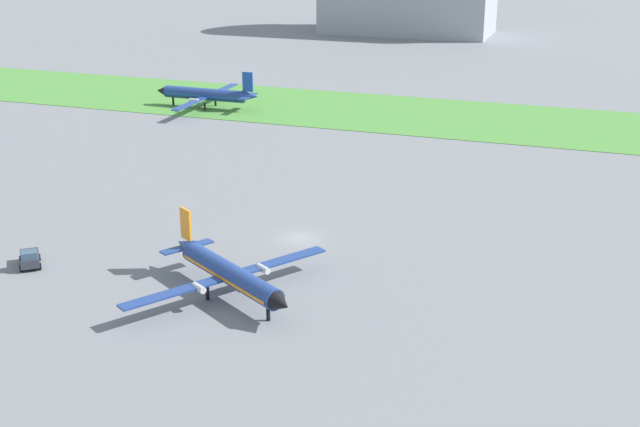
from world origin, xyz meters
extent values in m
plane|color=slate|center=(0.00, 0.00, 0.00)|extent=(600.00, 600.00, 0.00)
cube|color=#478438|center=(0.00, 60.67, 0.04)|extent=(360.00, 28.00, 0.08)
cylinder|color=navy|center=(-37.73, 53.73, 2.52)|extent=(15.15, 2.26, 2.10)
cone|color=black|center=(-46.13, 53.82, 2.52)|extent=(2.12, 2.08, 2.06)
cone|color=navy|center=(-28.90, 53.64, 2.78)|extent=(2.96, 1.92, 1.89)
cube|color=#19479E|center=(-37.73, 53.73, 2.36)|extent=(14.31, 2.30, 0.29)
cube|color=navy|center=(-37.37, 47.95, 2.15)|extent=(1.60, 11.57, 0.21)
cube|color=navy|center=(-37.24, 59.51, 2.15)|extent=(1.60, 11.57, 0.21)
cylinder|color=#B7BABF|center=(-37.93, 50.04, 2.15)|extent=(1.69, 0.69, 0.67)
cylinder|color=#B7BABF|center=(-37.85, 57.43, 2.15)|extent=(1.69, 0.69, 0.67)
cube|color=#19479E|center=(-29.32, 53.64, 5.25)|extent=(1.89, 0.27, 3.36)
cube|color=navy|center=(-29.34, 52.17, 2.73)|extent=(1.29, 2.95, 0.17)
cube|color=navy|center=(-29.31, 55.11, 2.73)|extent=(1.29, 2.95, 0.17)
cylinder|color=black|center=(-44.03, 53.80, 0.74)|extent=(0.38, 0.38, 1.47)
cylinder|color=black|center=(-36.70, 51.64, 0.74)|extent=(0.38, 0.38, 1.47)
cylinder|color=black|center=(-36.65, 55.80, 0.74)|extent=(0.38, 0.38, 1.47)
cylinder|color=navy|center=(-0.59, -16.23, 2.37)|extent=(13.04, 9.36, 1.98)
cone|color=black|center=(6.06, -20.51, 2.37)|extent=(2.71, 2.70, 1.94)
cone|color=navy|center=(-7.57, -11.75, 2.62)|extent=(3.29, 2.99, 1.78)
cube|color=orange|center=(-0.59, -16.23, 2.22)|extent=(12.39, 8.96, 0.28)
cube|color=navy|center=(2.02, -11.45, 2.03)|extent=(7.04, 9.89, 0.20)
cube|color=navy|center=(-3.86, -20.59, 2.03)|extent=(7.04, 9.89, 0.20)
cylinder|color=#B7BABF|center=(1.42, -13.39, 2.03)|extent=(1.67, 1.39, 0.63)
cylinder|color=#B7BABF|center=(-2.34, -19.25, 2.03)|extent=(1.67, 1.39, 0.63)
cube|color=orange|center=(-7.24, -11.96, 4.94)|extent=(1.62, 1.16, 3.16)
cube|color=navy|center=(-6.49, -10.80, 2.57)|extent=(2.49, 2.97, 0.16)
cube|color=navy|center=(-7.99, -13.12, 2.57)|extent=(2.49, 2.97, 0.16)
cylinder|color=black|center=(4.40, -19.44, 0.69)|extent=(0.36, 0.36, 1.38)
cylinder|color=black|center=(-0.36, -14.05, 0.69)|extent=(0.36, 0.36, 1.38)
cylinder|color=black|center=(-2.48, -17.35, 0.69)|extent=(0.36, 0.36, 1.38)
cube|color=#2D333D|center=(-22.82, -16.04, 0.80)|extent=(3.62, 3.95, 0.90)
cube|color=#334C60|center=(-22.20, -16.84, 1.60)|extent=(1.99, 1.95, 0.70)
cylinder|color=black|center=(-21.34, -16.49, 0.35)|extent=(0.63, 0.71, 0.70)
cylinder|color=black|center=(-22.76, -17.59, 0.35)|extent=(0.63, 0.71, 0.70)
cylinder|color=black|center=(-22.87, -14.49, 0.35)|extent=(0.63, 0.71, 0.70)
cylinder|color=black|center=(-24.30, -15.59, 0.35)|extent=(0.63, 0.71, 0.70)
cube|color=#9399A3|center=(-26.27, 156.57, 8.31)|extent=(45.59, 22.27, 16.62)
camera|label=1|loc=(31.19, -82.91, 34.61)|focal=49.09mm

